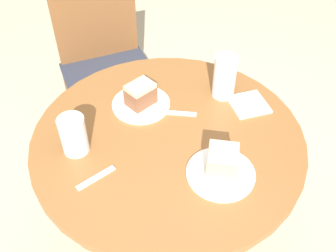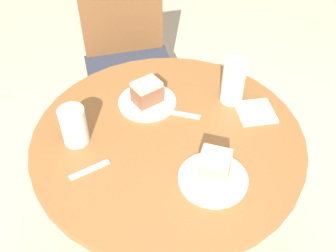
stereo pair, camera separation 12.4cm
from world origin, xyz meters
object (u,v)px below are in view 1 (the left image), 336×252
chair (106,62)px  plate_far (221,174)px  cake_slice_far (222,162)px  plate_near (141,104)px  cake_slice_near (141,94)px  glass_lemonade (224,79)px  glass_water (74,137)px

chair → plate_far: (-0.03, -1.08, 0.28)m
chair → cake_slice_far: size_ratio=8.06×
plate_near → cake_slice_far: 0.40m
chair → cake_slice_near: chair is taller
chair → glass_lemonade: (0.18, -0.78, 0.35)m
plate_far → glass_water: size_ratio=1.60×
cake_slice_near → cake_slice_far: (0.08, -0.39, 0.01)m
cake_slice_far → plate_far: bearing=-90.0°
glass_lemonade → glass_water: glass_lemonade is taller
cake_slice_near → glass_lemonade: bearing=-16.0°
cake_slice_far → glass_water: (-0.34, 0.29, -0.00)m
cake_slice_near → glass_water: size_ratio=0.86×
chair → plate_far: 1.12m
plate_near → cake_slice_near: 0.04m
chair → cake_slice_far: 1.14m
chair → glass_water: 0.94m
plate_near → cake_slice_near: cake_slice_near is taller
plate_far → cake_slice_near: 0.40m
plate_near → glass_water: bearing=-159.7°
plate_near → glass_lemonade: glass_lemonade is taller
glass_lemonade → plate_near: bearing=164.0°
plate_near → glass_lemonade: bearing=-16.0°
cake_slice_far → glass_lemonade: 0.37m
glass_water → glass_lemonade: bearing=1.7°
chair → plate_near: chair is taller
cake_slice_far → glass_lemonade: (0.21, 0.31, 0.01)m
plate_far → plate_near: bearing=100.9°
cake_slice_near → cake_slice_far: cake_slice_far is taller
plate_far → glass_water: glass_water is taller
plate_near → glass_lemonade: 0.30m
chair → glass_water: size_ratio=7.19×
chair → glass_lemonade: size_ratio=5.71×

